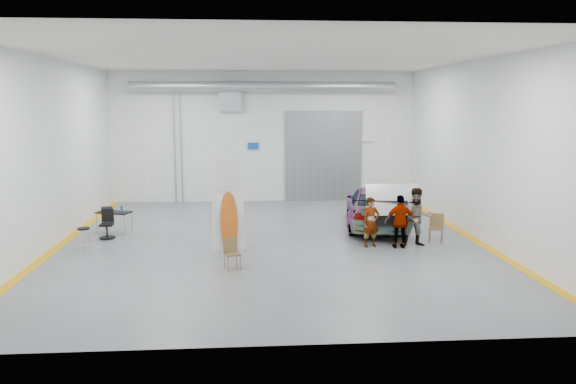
{
  "coord_description": "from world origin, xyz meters",
  "views": [
    {
      "loc": [
        -0.76,
        -18.08,
        4.59
      ],
      "look_at": [
        0.63,
        1.17,
        1.5
      ],
      "focal_mm": 35.0,
      "sensor_mm": 36.0,
      "label": 1
    }
  ],
  "objects": [
    {
      "name": "person_b",
      "position": [
        4.66,
        -0.78,
        0.95
      ],
      "size": [
        0.93,
        0.71,
        1.89
      ],
      "primitive_type": "imported",
      "rotation": [
        0.0,
        0.0,
        -0.0
      ],
      "color": "slate",
      "rests_on": "ground"
    },
    {
      "name": "work_table",
      "position": [
        -5.59,
        1.86,
        0.75
      ],
      "size": [
        1.32,
        0.94,
        0.97
      ],
      "rotation": [
        0.0,
        0.0,
        -0.33
      ],
      "color": "#95989D",
      "rests_on": "ground"
    },
    {
      "name": "shop_stool",
      "position": [
        -5.86,
        -0.72,
        0.38
      ],
      "size": [
        0.39,
        0.39,
        0.76
      ],
      "rotation": [
        0.0,
        0.0,
        0.12
      ],
      "color": "black",
      "rests_on": "ground"
    },
    {
      "name": "sedan_car",
      "position": [
        3.94,
        2.11,
        0.75
      ],
      "size": [
        2.94,
        5.45,
        1.5
      ],
      "primitive_type": "imported",
      "rotation": [
        0.0,
        0.0,
        2.98
      ],
      "color": "silver",
      "rests_on": "ground"
    },
    {
      "name": "person_c",
      "position": [
        4.05,
        -1.01,
        0.86
      ],
      "size": [
        1.01,
        0.46,
        1.71
      ],
      "primitive_type": "imported",
      "rotation": [
        0.0,
        0.0,
        3.09
      ],
      "color": "brown",
      "rests_on": "ground"
    },
    {
      "name": "folding_chair_near",
      "position": [
        -1.21,
        -2.94,
        0.27
      ],
      "size": [
        0.51,
        0.54,
        0.86
      ],
      "rotation": [
        0.0,
        0.0,
        0.31
      ],
      "color": "brown",
      "rests_on": "ground"
    },
    {
      "name": "folding_chair_far",
      "position": [
        5.4,
        -0.44,
        0.3
      ],
      "size": [
        0.59,
        0.63,
        0.95
      ],
      "rotation": [
        0.0,
        0.0,
        -0.42
      ],
      "color": "brown",
      "rests_on": "ground"
    },
    {
      "name": "surfboard_display",
      "position": [
        -1.39,
        -1.34,
        1.27
      ],
      "size": [
        0.88,
        0.34,
        3.14
      ],
      "rotation": [
        0.0,
        0.0,
        0.17
      ],
      "color": "white",
      "rests_on": "ground"
    },
    {
      "name": "ground",
      "position": [
        0.0,
        0.0,
        0.0
      ],
      "size": [
        16.0,
        16.0,
        0.0
      ],
      "primitive_type": "plane",
      "color": "#5A5D61",
      "rests_on": "ground"
    },
    {
      "name": "person_a",
      "position": [
        3.15,
        -0.78,
        0.8
      ],
      "size": [
        0.67,
        0.54,
        1.61
      ],
      "primitive_type": "imported",
      "rotation": [
        0.0,
        0.0,
        0.29
      ],
      "color": "brown",
      "rests_on": "ground"
    },
    {
      "name": "trunk_lid",
      "position": [
        3.94,
        -0.23,
        1.52
      ],
      "size": [
        1.75,
        1.06,
        0.04
      ],
      "primitive_type": "cube",
      "color": "silver",
      "rests_on": "sedan_car"
    },
    {
      "name": "room_shell",
      "position": [
        0.24,
        2.22,
        4.08
      ],
      "size": [
        14.02,
        16.18,
        6.01
      ],
      "color": "silver",
      "rests_on": "ground"
    },
    {
      "name": "office_chair",
      "position": [
        -5.57,
        1.0,
        0.43
      ],
      "size": [
        0.52,
        0.52,
        0.97
      ],
      "rotation": [
        0.0,
        0.0,
        0.01
      ],
      "color": "black",
      "rests_on": "ground"
    }
  ]
}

